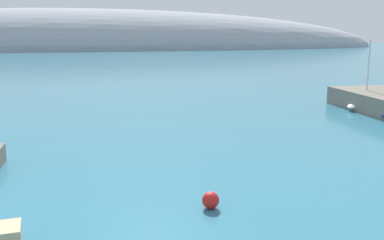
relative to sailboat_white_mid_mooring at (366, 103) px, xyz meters
name	(u,v)px	position (x,y,z in m)	size (l,w,h in m)	color
distant_ridge	(67,48)	(-46.78, 182.70, -0.53)	(325.91, 73.77, 38.66)	#999EA8
sailboat_white_mid_mooring	(366,103)	(0.00, 0.00, 0.00)	(7.79, 6.17, 7.84)	white
mooring_buoy_red	(211,200)	(-24.59, -25.30, -0.10)	(0.87, 0.87, 0.87)	red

